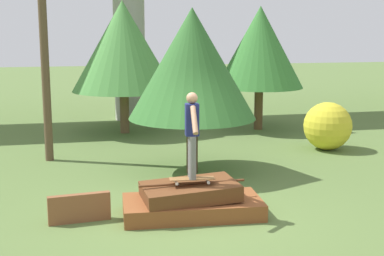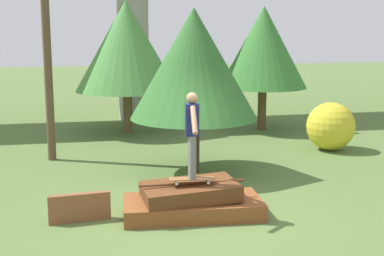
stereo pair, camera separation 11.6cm
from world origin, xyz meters
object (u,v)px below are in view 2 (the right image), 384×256
utility_pole (46,28)px  tree_behind_right (126,46)px  tree_mid_back (194,64)px  bush_yellow_flowering (331,126)px  skater (192,130)px  tree_behind_left (263,47)px  skateboard (192,179)px

utility_pole → tree_behind_right: 3.91m
tree_mid_back → bush_yellow_flowering: tree_mid_back is taller
tree_mid_back → bush_yellow_flowering: size_ratio=2.85×
skater → tree_behind_left: (3.86, 7.62, 1.11)m
tree_behind_left → bush_yellow_flowering: (0.81, -3.25, -1.99)m
skater → utility_pole: (-2.59, 4.72, 1.71)m
bush_yellow_flowering → skater: bearing=-136.9°
utility_pole → tree_behind_right: size_ratio=1.53×
skater → bush_yellow_flowering: size_ratio=1.15×
skateboard → utility_pole: 5.96m
tree_behind_left → bush_yellow_flowering: 3.90m
skateboard → bush_yellow_flowering: (4.68, 4.37, -0.03)m
utility_pole → tree_behind_right: bearing=56.1°
tree_mid_back → bush_yellow_flowering: 4.70m
tree_behind_left → bush_yellow_flowering: bearing=-76.0°
skater → tree_mid_back: bearing=77.7°
tree_behind_left → tree_mid_back: 5.79m
tree_behind_right → utility_pole: bearing=-123.9°
utility_pole → tree_behind_left: 7.10m
skater → utility_pole: bearing=118.7°
bush_yellow_flowering → tree_behind_left: bearing=104.0°
skateboard → tree_mid_back: (0.62, 2.83, 1.78)m
skater → tree_behind_right: 8.03m
skateboard → tree_behind_left: 8.77m
tree_behind_right → tree_mid_back: 5.21m
skateboard → tree_behind_left: bearing=63.1°
skater → utility_pole: size_ratio=0.24×
tree_behind_right → skateboard: bearing=-86.9°
skateboard → bush_yellow_flowering: bush_yellow_flowering is taller
tree_behind_right → bush_yellow_flowering: (5.11, -3.57, -2.04)m
utility_pole → skater: bearing=-61.3°
skater → tree_behind_right: bearing=93.1°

